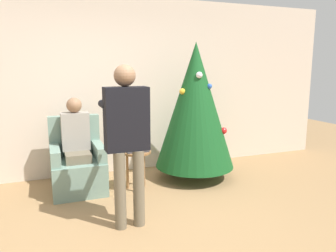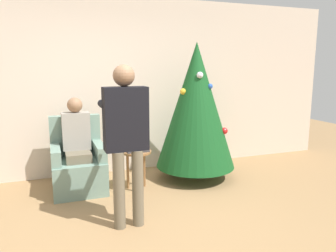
{
  "view_description": "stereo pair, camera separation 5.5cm",
  "coord_description": "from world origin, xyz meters",
  "px_view_note": "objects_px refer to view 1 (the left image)",
  "views": [
    {
      "loc": [
        -0.89,
        -2.81,
        1.65
      ],
      "look_at": [
        0.53,
        0.9,
        0.93
      ],
      "focal_mm": 35.0,
      "sensor_mm": 36.0,
      "label": 1
    },
    {
      "loc": [
        -0.83,
        -2.83,
        1.65
      ],
      "look_at": [
        0.53,
        0.9,
        0.93
      ],
      "focal_mm": 35.0,
      "sensor_mm": 36.0,
      "label": 2
    }
  ],
  "objects_px": {
    "christmas_tree": "(195,106)",
    "person_standing": "(127,131)",
    "armchair": "(77,166)",
    "side_stool": "(137,158)",
    "person_seated": "(76,141)"
  },
  "relations": [
    {
      "from": "person_standing",
      "to": "side_stool",
      "type": "relative_size",
      "value": 3.12
    },
    {
      "from": "side_stool",
      "to": "christmas_tree",
      "type": "bearing_deg",
      "value": 9.59
    },
    {
      "from": "armchair",
      "to": "side_stool",
      "type": "bearing_deg",
      "value": -20.51
    },
    {
      "from": "person_seated",
      "to": "person_standing",
      "type": "bearing_deg",
      "value": -71.58
    },
    {
      "from": "person_standing",
      "to": "person_seated",
      "type": "bearing_deg",
      "value": 108.42
    },
    {
      "from": "side_stool",
      "to": "person_seated",
      "type": "bearing_deg",
      "value": 161.58
    },
    {
      "from": "person_standing",
      "to": "christmas_tree",
      "type": "bearing_deg",
      "value": 40.46
    },
    {
      "from": "christmas_tree",
      "to": "armchair",
      "type": "distance_m",
      "value": 1.85
    },
    {
      "from": "side_stool",
      "to": "person_standing",
      "type": "bearing_deg",
      "value": -110.61
    },
    {
      "from": "person_seated",
      "to": "side_stool",
      "type": "relative_size",
      "value": 2.33
    },
    {
      "from": "armchair",
      "to": "person_seated",
      "type": "distance_m",
      "value": 0.35
    },
    {
      "from": "armchair",
      "to": "side_stool",
      "type": "relative_size",
      "value": 1.84
    },
    {
      "from": "christmas_tree",
      "to": "person_standing",
      "type": "height_order",
      "value": "christmas_tree"
    },
    {
      "from": "armchair",
      "to": "person_seated",
      "type": "height_order",
      "value": "person_seated"
    },
    {
      "from": "person_standing",
      "to": "side_stool",
      "type": "xyz_separation_m",
      "value": [
        0.35,
        0.94,
        -0.57
      ]
    }
  ]
}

